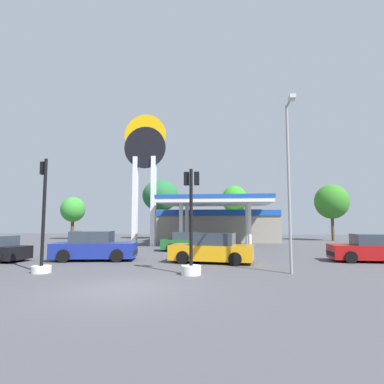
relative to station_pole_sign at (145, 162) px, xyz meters
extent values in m
plane|color=#47474C|center=(4.31, -17.81, -7.67)|extent=(90.00, 90.00, 0.00)
cube|color=gray|center=(6.46, 7.49, -5.96)|extent=(12.88, 5.49, 3.43)
cube|color=#194CB2|center=(6.46, 4.70, -4.60)|extent=(12.88, 0.12, 0.60)
cube|color=white|center=(6.46, 0.98, -3.75)|extent=(9.71, 6.93, 0.35)
cube|color=#194CB2|center=(6.46, 0.98, -3.43)|extent=(9.81, 7.03, 0.30)
cylinder|color=silver|center=(3.55, -0.93, -5.80)|extent=(0.32, 0.32, 3.75)
cylinder|color=silver|center=(9.37, -0.93, -5.80)|extent=(0.32, 0.32, 3.75)
cylinder|color=silver|center=(3.55, 2.89, -5.80)|extent=(0.32, 0.32, 3.75)
cylinder|color=silver|center=(9.37, 2.89, -5.80)|extent=(0.32, 0.32, 3.75)
cube|color=#4C4C51|center=(6.46, 0.98, -7.12)|extent=(0.90, 0.60, 1.10)
cube|color=white|center=(-0.86, -0.01, -3.60)|extent=(0.40, 0.56, 8.14)
cube|color=white|center=(0.86, -0.01, -3.60)|extent=(0.40, 0.56, 8.14)
cylinder|color=black|center=(0.00, -0.01, 1.34)|extent=(3.88, 0.22, 3.88)
cylinder|color=#F2B20C|center=(0.00, 0.01, 2.50)|extent=(3.88, 0.22, 3.88)
cube|color=white|center=(0.00, 0.05, 1.92)|extent=(3.57, 0.08, 0.70)
cylinder|color=black|center=(14.02, -10.29, -7.36)|extent=(0.64, 0.24, 0.64)
cylinder|color=black|center=(14.09, -8.58, -7.36)|extent=(0.64, 0.24, 0.64)
cube|color=#A51111|center=(15.34, -9.49, -7.15)|extent=(4.24, 1.91, 0.75)
cube|color=#2D3842|center=(15.49, -9.49, -6.49)|extent=(2.04, 1.63, 0.64)
cube|color=black|center=(13.30, -9.41, -7.26)|extent=(0.18, 1.66, 0.24)
cylinder|color=black|center=(5.31, -11.59, -7.34)|extent=(0.69, 0.32, 0.66)
cylinder|color=black|center=(5.55, -9.83, -7.34)|extent=(0.69, 0.32, 0.66)
cylinder|color=black|center=(7.98, -11.96, -7.34)|extent=(0.69, 0.32, 0.66)
cylinder|color=black|center=(8.22, -10.19, -7.34)|extent=(0.69, 0.32, 0.66)
cube|color=orange|center=(6.77, -10.89, -7.13)|extent=(4.56, 2.40, 0.79)
cube|color=#2D3842|center=(6.92, -10.91, -6.44)|extent=(2.27, 1.88, 0.66)
cube|color=black|center=(4.65, -10.60, -7.24)|extent=(0.36, 1.73, 0.25)
cylinder|color=black|center=(5.46, -3.18, -7.38)|extent=(0.62, 0.33, 0.59)
cylinder|color=black|center=(5.81, -4.74, -7.38)|extent=(0.62, 0.33, 0.59)
cylinder|color=black|center=(3.10, -3.71, -7.38)|extent=(0.62, 0.33, 0.59)
cylinder|color=black|center=(3.45, -5.27, -7.38)|extent=(0.62, 0.33, 0.59)
cube|color=#1E5928|center=(4.45, -4.22, -7.18)|extent=(4.17, 2.46, 0.71)
cube|color=#2D3842|center=(4.32, -4.26, -6.57)|extent=(2.13, 1.82, 0.59)
cube|color=black|center=(6.32, -3.80, -7.28)|extent=(0.45, 1.54, 0.22)
cylinder|color=black|center=(1.39, -9.51, -7.33)|extent=(0.72, 0.35, 0.69)
cylinder|color=black|center=(1.70, -11.35, -7.33)|extent=(0.72, 0.35, 0.69)
cylinder|color=black|center=(-1.39, -9.98, -7.33)|extent=(0.72, 0.35, 0.69)
cylinder|color=black|center=(-1.08, -11.82, -7.33)|extent=(0.72, 0.35, 0.69)
cube|color=navy|center=(0.16, -10.67, -7.10)|extent=(4.80, 2.63, 0.82)
cube|color=#2D3842|center=(0.00, -10.69, -6.39)|extent=(2.42, 2.03, 0.69)
cube|color=black|center=(2.36, -10.30, -7.22)|extent=(0.43, 1.81, 0.26)
cylinder|color=black|center=(-3.94, -11.10, -7.38)|extent=(0.62, 0.31, 0.59)
cylinder|color=silver|center=(-0.25, -15.10, -7.53)|extent=(0.81, 0.81, 0.29)
cylinder|color=black|center=(-0.25, -15.10, -5.07)|extent=(0.14, 0.14, 4.63)
cube|color=black|center=(-0.47, -14.94, -3.14)|extent=(0.21, 0.20, 0.57)
sphere|color=red|center=(-0.47, -14.81, -2.96)|extent=(0.15, 0.15, 0.15)
sphere|color=#D89E0C|center=(-0.47, -14.81, -3.14)|extent=(0.15, 0.15, 0.15)
sphere|color=green|center=(-0.47, -14.81, -3.32)|extent=(0.15, 0.15, 0.15)
cylinder|color=silver|center=(6.15, -14.83, -7.49)|extent=(0.82, 0.82, 0.38)
cylinder|color=black|center=(6.15, -14.83, -5.29)|extent=(0.14, 0.14, 4.01)
cube|color=black|center=(5.93, -14.67, -3.68)|extent=(0.21, 0.20, 0.57)
sphere|color=red|center=(5.93, -14.55, -3.50)|extent=(0.15, 0.15, 0.15)
sphere|color=#D89E0C|center=(5.93, -14.55, -3.68)|extent=(0.15, 0.15, 0.15)
sphere|color=green|center=(5.93, -14.55, -3.86)|extent=(0.15, 0.15, 0.15)
cube|color=black|center=(6.37, -14.67, -3.68)|extent=(0.21, 0.20, 0.57)
sphere|color=red|center=(6.37, -14.55, -3.50)|extent=(0.15, 0.15, 0.15)
sphere|color=#D89E0C|center=(6.37, -14.55, -3.68)|extent=(0.15, 0.15, 0.15)
sphere|color=green|center=(6.37, -14.55, -3.86)|extent=(0.15, 0.15, 0.15)
cylinder|color=brown|center=(-11.75, 9.40, -6.39)|extent=(0.39, 0.39, 2.57)
ellipsoid|color=green|center=(-11.75, 9.40, -3.98)|extent=(2.98, 2.98, 3.10)
cylinder|color=brown|center=(-1.01, 11.20, -5.79)|extent=(0.40, 0.40, 3.76)
ellipsoid|color=#236736|center=(-1.01, 11.20, -2.21)|extent=(4.55, 4.55, 3.96)
cylinder|color=brown|center=(8.32, 11.32, -5.80)|extent=(0.24, 0.24, 3.76)
ellipsoid|color=#319227|center=(8.32, 11.32, -2.74)|extent=(3.14, 3.14, 3.34)
cylinder|color=brown|center=(19.49, 10.20, -6.15)|extent=(0.34, 0.34, 3.05)
ellipsoid|color=#317824|center=(19.49, 10.20, -3.18)|extent=(3.84, 3.84, 3.98)
cylinder|color=gray|center=(10.29, -14.05, -4.03)|extent=(0.12, 0.12, 7.29)
cylinder|color=gray|center=(10.29, -14.65, -0.49)|extent=(0.09, 1.20, 0.09)
cube|color=beige|center=(10.29, -15.25, -0.54)|extent=(0.24, 0.44, 0.16)
camera|label=1|loc=(7.76, -27.85, -5.50)|focal=29.42mm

